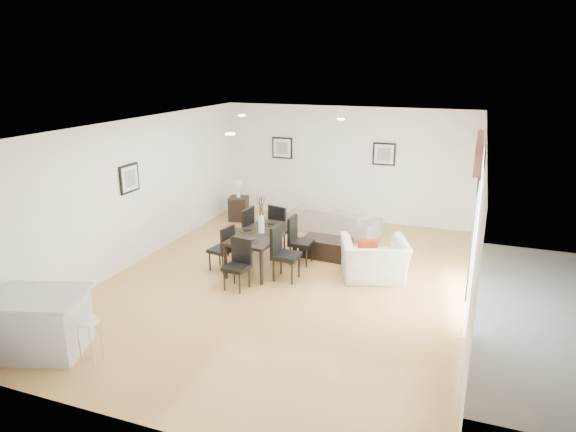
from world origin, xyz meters
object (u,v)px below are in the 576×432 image
(dining_chair_wfar, at_px, (243,229))
(dining_chair_enear, at_px, (282,249))
(kitchen_island, at_px, (40,323))
(dining_chair_efar, at_px, (297,237))
(dining_chair_foot, at_px, (280,225))
(sofa, at_px, (334,220))
(side_table, at_px, (239,209))
(dining_chair_head, at_px, (239,261))
(dining_table, at_px, (262,236))
(armchair, at_px, (374,259))
(coffee_table, at_px, (326,248))
(bar_stool, at_px, (88,326))
(dining_chair_wnear, at_px, (224,246))

(dining_chair_wfar, relative_size, dining_chair_enear, 1.00)
(dining_chair_enear, bearing_deg, kitchen_island, 148.63)
(dining_chair_wfar, height_order, dining_chair_efar, dining_chair_wfar)
(dining_chair_foot, bearing_deg, sofa, -104.11)
(dining_chair_wfar, bearing_deg, side_table, -148.97)
(dining_chair_head, xyz_separation_m, dining_chair_foot, (-0.03, 1.98, 0.04))
(dining_chair_foot, bearing_deg, dining_chair_enear, 126.16)
(kitchen_island, bearing_deg, dining_chair_efar, 44.98)
(dining_chair_enear, height_order, side_table, dining_chair_enear)
(dining_table, height_order, dining_chair_wfar, dining_chair_wfar)
(kitchen_island, bearing_deg, armchair, 29.14)
(dining_chair_efar, relative_size, dining_chair_foot, 0.98)
(dining_chair_enear, bearing_deg, dining_table, 55.37)
(sofa, bearing_deg, kitchen_island, 83.18)
(armchair, xyz_separation_m, dining_chair_foot, (-2.08, 0.83, 0.16))
(sofa, distance_m, armchair, 2.61)
(dining_chair_enear, height_order, coffee_table, dining_chair_enear)
(coffee_table, xyz_separation_m, kitchen_island, (-2.54, -4.62, 0.22))
(dining_chair_foot, distance_m, side_table, 2.26)
(sofa, bearing_deg, coffee_table, 113.59)
(dining_chair_enear, xyz_separation_m, bar_stool, (-1.30, -3.32, -0.02))
(armchair, relative_size, coffee_table, 1.19)
(dining_chair_wnear, relative_size, kitchen_island, 0.62)
(dining_chair_head, bearing_deg, dining_chair_enear, 54.24)
(side_table, bearing_deg, dining_chair_head, -64.26)
(kitchen_island, bearing_deg, dining_chair_head, 42.34)
(dining_chair_enear, height_order, dining_chair_head, dining_chair_enear)
(dining_table, xyz_separation_m, dining_chair_wfar, (-0.55, 0.39, -0.05))
(armchair, relative_size, side_table, 1.92)
(coffee_table, relative_size, bar_stool, 1.53)
(dining_chair_wnear, relative_size, dining_chair_wfar, 0.86)
(dining_chair_foot, xyz_separation_m, kitchen_island, (-1.53, -4.71, -0.11))
(dining_chair_wnear, height_order, dining_chair_enear, dining_chair_enear)
(dining_chair_foot, distance_m, coffee_table, 1.07)
(dining_chair_wfar, bearing_deg, kitchen_island, -10.63)
(dining_chair_foot, relative_size, bar_stool, 1.52)
(sofa, xyz_separation_m, bar_stool, (-1.47, -6.12, 0.23))
(dining_chair_wnear, relative_size, coffee_table, 0.91)
(dining_chair_efar, bearing_deg, dining_chair_wfar, 91.41)
(dining_table, distance_m, kitchen_island, 4.03)
(dining_chair_wfar, relative_size, side_table, 1.70)
(kitchen_island, xyz_separation_m, bar_stool, (0.80, -0.00, 0.11))
(coffee_table, distance_m, side_table, 3.12)
(sofa, bearing_deg, armchair, 134.52)
(dining_chair_wnear, bearing_deg, dining_table, 135.90)
(dining_table, height_order, dining_chair_head, dining_chair_head)
(dining_chair_wfar, distance_m, dining_chair_enear, 1.36)
(sofa, height_order, coffee_table, sofa)
(dining_chair_head, bearing_deg, sofa, 84.92)
(sofa, relative_size, dining_table, 1.24)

